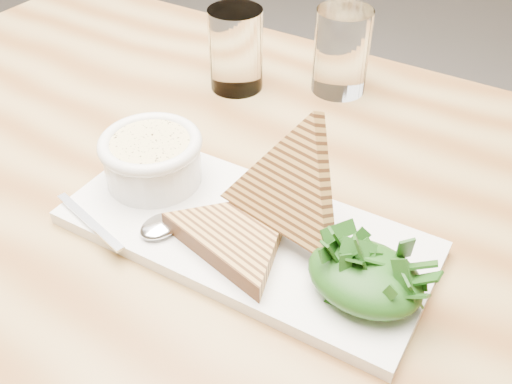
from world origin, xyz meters
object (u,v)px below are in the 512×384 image
Objects in this scene: table_top at (197,183)px; platter at (245,232)px; glass_near at (236,50)px; glass_far at (341,51)px; soup_bowl at (153,164)px.

platter reaches higher than table_top.
table_top is at bearing 152.93° from platter.
table_top is 10.17× the size of glass_near.
glass_near is (-0.20, 0.26, 0.05)m from platter.
glass_far is at bearing 102.24° from platter.
glass_far is (-0.07, 0.34, 0.05)m from platter.
table_top is 3.10× the size of platter.
table_top is 9.95× the size of glass_far.
glass_far is at bearing 32.05° from glass_near.
soup_bowl is at bearing -74.88° from glass_near.
glass_near is 0.15m from glass_far.
glass_near reaches higher than platter.
platter is at bearing -77.76° from glass_far.
soup_bowl is 0.34m from glass_far.
glass_near is at bearing -147.95° from glass_far.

